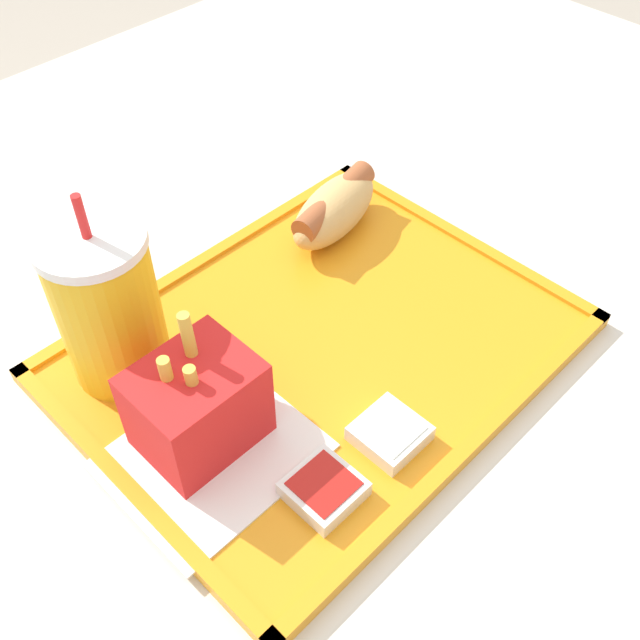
# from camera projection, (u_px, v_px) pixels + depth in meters

# --- Properties ---
(dining_table) EXTENTS (1.46, 1.19, 0.75)m
(dining_table) POSITION_uv_depth(u_px,v_px,m) (324.00, 539.00, 0.92)
(dining_table) COLOR beige
(dining_table) RESTS_ON ground_plane
(food_tray) EXTENTS (0.40, 0.31, 0.01)m
(food_tray) POSITION_uv_depth(u_px,v_px,m) (320.00, 348.00, 0.63)
(food_tray) COLOR orange
(food_tray) RESTS_ON dining_table
(paper_napkin) EXTENTS (0.15, 0.12, 0.00)m
(paper_napkin) POSITION_uv_depth(u_px,v_px,m) (212.00, 455.00, 0.55)
(paper_napkin) COLOR white
(paper_napkin) RESTS_ON food_tray
(soda_cup) EXTENTS (0.08, 0.08, 0.17)m
(soda_cup) POSITION_uv_depth(u_px,v_px,m) (108.00, 305.00, 0.56)
(soda_cup) COLOR gold
(soda_cup) RESTS_ON food_tray
(hot_dog_far) EXTENTS (0.13, 0.07, 0.05)m
(hot_dog_far) POSITION_uv_depth(u_px,v_px,m) (334.00, 208.00, 0.71)
(hot_dog_far) COLOR tan
(hot_dog_far) RESTS_ON food_tray
(fries_carton) EXTENTS (0.09, 0.07, 0.11)m
(fries_carton) POSITION_uv_depth(u_px,v_px,m) (197.00, 405.00, 0.54)
(fries_carton) COLOR red
(fries_carton) RESTS_ON food_tray
(sauce_cup_mayo) EXTENTS (0.05, 0.05, 0.02)m
(sauce_cup_mayo) POSITION_uv_depth(u_px,v_px,m) (390.00, 433.00, 0.56)
(sauce_cup_mayo) COLOR silver
(sauce_cup_mayo) RESTS_ON food_tray
(sauce_cup_ketchup) EXTENTS (0.05, 0.05, 0.02)m
(sauce_cup_ketchup) POSITION_uv_depth(u_px,v_px,m) (324.00, 489.00, 0.52)
(sauce_cup_ketchup) COLOR silver
(sauce_cup_ketchup) RESTS_ON food_tray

